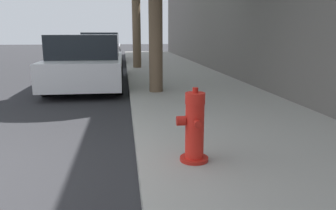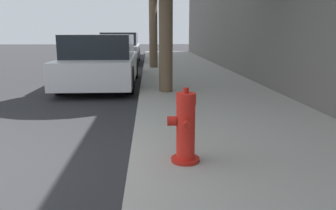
{
  "view_description": "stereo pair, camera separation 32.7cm",
  "coord_description": "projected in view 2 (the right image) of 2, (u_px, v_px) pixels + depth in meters",
  "views": [
    {
      "loc": [
        1.99,
        -3.0,
        1.41
      ],
      "look_at": [
        2.57,
        1.26,
        0.47
      ],
      "focal_mm": 35.0,
      "sensor_mm": 36.0,
      "label": 1
    },
    {
      "loc": [
        2.32,
        -3.03,
        1.41
      ],
      "look_at": [
        2.57,
        1.26,
        0.47
      ],
      "focal_mm": 35.0,
      "sensor_mm": 36.0,
      "label": 2
    }
  ],
  "objects": [
    {
      "name": "parked_car_mid",
      "position": [
        121.0,
        49.0,
        15.44
      ],
      "size": [
        1.74,
        4.04,
        1.43
      ],
      "color": "#B7B7BC",
      "rests_on": "ground_plane"
    },
    {
      "name": "sidewalk_slab",
      "position": [
        278.0,
        168.0,
        3.31
      ],
      "size": [
        3.01,
        40.0,
        0.15
      ],
      "color": "#99968E",
      "rests_on": "ground_plane"
    },
    {
      "name": "fire_hydrant",
      "position": [
        185.0,
        129.0,
        3.23
      ],
      "size": [
        0.33,
        0.33,
        0.75
      ],
      "color": "red",
      "rests_on": "sidewalk_slab"
    },
    {
      "name": "parked_car_near",
      "position": [
        102.0,
        61.0,
        8.88
      ],
      "size": [
        1.83,
        4.44,
        1.37
      ],
      "color": "silver",
      "rests_on": "ground_plane"
    }
  ]
}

